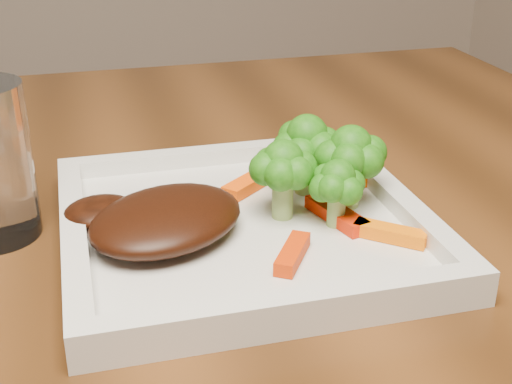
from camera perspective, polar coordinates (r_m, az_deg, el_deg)
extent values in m
cube|color=silver|center=(0.55, -1.01, -3.05)|extent=(0.27, 0.27, 0.01)
ellipsoid|color=black|center=(0.52, -7.19, -2.16)|extent=(0.15, 0.15, 0.03)
cube|color=#FF7004|center=(0.53, 10.70, -3.27)|extent=(0.05, 0.05, 0.01)
cube|color=red|center=(0.49, 2.94, -4.94)|extent=(0.04, 0.05, 0.01)
cube|color=#D85003|center=(0.61, 7.40, 0.95)|extent=(0.06, 0.02, 0.01)
cube|color=#FF4E04|center=(0.60, -0.41, 0.77)|extent=(0.06, 0.05, 0.01)
cube|color=red|center=(0.55, 6.46, -1.78)|extent=(0.03, 0.06, 0.01)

